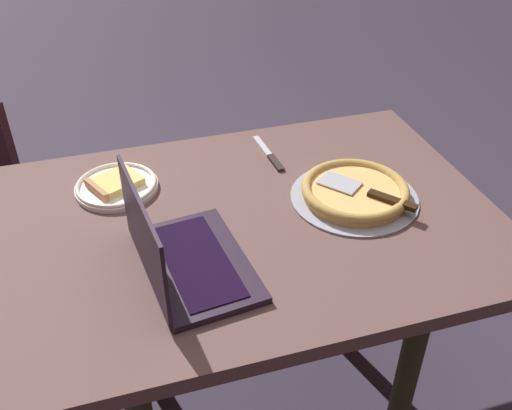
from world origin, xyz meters
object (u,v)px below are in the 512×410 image
at_px(dining_table, 245,244).
at_px(table_knife, 271,156).
at_px(laptop, 180,255).
at_px(pizza_tray, 355,192).
at_px(pizza_plate, 116,185).

distance_m(dining_table, table_knife, 0.32).
xyz_separation_m(laptop, pizza_tray, (0.50, 0.15, -0.03)).
distance_m(pizza_tray, table_knife, 0.31).
height_order(pizza_tray, table_knife, pizza_tray).
bearing_deg(dining_table, pizza_plate, 143.01).
xyz_separation_m(dining_table, table_knife, (0.16, 0.26, 0.09)).
relative_size(pizza_tray, table_knife, 1.58).
distance_m(dining_table, laptop, 0.28).
distance_m(dining_table, pizza_plate, 0.39).
relative_size(laptop, pizza_tray, 1.09).
height_order(pizza_plate, pizza_tray, pizza_tray).
xyz_separation_m(pizza_plate, table_knife, (0.46, 0.04, -0.01)).
bearing_deg(dining_table, table_knife, 59.47).
bearing_deg(pizza_plate, dining_table, -36.99).
distance_m(pizza_plate, pizza_tray, 0.65).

